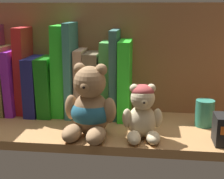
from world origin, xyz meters
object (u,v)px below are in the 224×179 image
(book_11, at_px, (106,79))
(teddy_bear_larger, at_px, (90,108))
(book_2, at_px, (7,79))
(book_6, at_px, (50,85))
(pillar_candle, at_px, (205,113))
(book_7, at_px, (62,70))
(book_9, at_px, (81,82))
(book_3, at_px, (16,81))
(book_10, at_px, (93,84))
(book_13, at_px, (126,78))
(book_5, at_px, (37,84))
(book_4, at_px, (25,70))
(book_12, at_px, (115,73))
(book_8, at_px, (73,69))
(teddy_bear_smaller, at_px, (142,113))

(book_11, distance_m, teddy_bear_larger, 0.16)
(book_2, distance_m, book_6, 0.12)
(book_6, relative_size, pillar_candle, 2.39)
(book_7, height_order, book_9, book_7)
(book_3, xyz_separation_m, book_10, (0.21, 0.00, -0.00))
(book_11, bearing_deg, book_13, 0.00)
(book_5, height_order, pillar_candle, book_5)
(book_3, relative_size, book_4, 0.74)
(book_2, xyz_separation_m, book_3, (0.03, 0.00, -0.00))
(book_10, xyz_separation_m, book_11, (0.03, 0.00, 0.01))
(pillar_candle, bearing_deg, book_11, 166.29)
(book_10, bearing_deg, teddy_bear_larger, -82.61)
(book_10, xyz_separation_m, book_13, (0.09, 0.00, 0.02))
(book_13, bearing_deg, book_10, 180.00)
(book_4, distance_m, teddy_bear_larger, 0.26)
(book_6, distance_m, book_7, 0.05)
(book_10, relative_size, book_12, 0.74)
(book_10, bearing_deg, book_11, 0.00)
(book_6, distance_m, book_8, 0.08)
(book_6, bearing_deg, pillar_candle, -8.58)
(book_8, relative_size, book_10, 1.45)
(book_10, relative_size, teddy_bear_smaller, 1.38)
(book_2, relative_size, book_7, 0.76)
(book_6, xyz_separation_m, teddy_bear_larger, (0.14, -0.15, -0.01))
(book_7, height_order, book_11, book_7)
(book_2, relative_size, book_4, 0.78)
(book_7, relative_size, book_8, 0.97)
(book_8, bearing_deg, book_4, 180.00)
(book_7, distance_m, teddy_bear_larger, 0.19)
(book_12, bearing_deg, book_4, 180.00)
(teddy_bear_smaller, bearing_deg, book_12, 116.17)
(book_9, distance_m, pillar_candle, 0.32)
(book_9, relative_size, book_10, 1.04)
(book_12, xyz_separation_m, teddy_bear_smaller, (0.08, -0.16, -0.05))
(book_6, relative_size, book_10, 0.92)
(book_3, relative_size, book_7, 0.72)
(book_8, bearing_deg, book_3, 180.00)
(book_9, xyz_separation_m, teddy_bear_smaller, (0.17, -0.16, -0.03))
(book_2, height_order, teddy_bear_larger, book_2)
(book_3, height_order, book_7, book_7)
(book_4, height_order, book_13, book_4)
(book_3, xyz_separation_m, book_7, (0.13, 0.00, 0.03))
(book_10, bearing_deg, book_3, 180.00)
(book_12, bearing_deg, book_5, 180.00)
(book_4, relative_size, pillar_candle, 3.56)
(book_7, xyz_separation_m, book_8, (0.03, 0.00, 0.00))
(book_7, relative_size, book_12, 1.04)
(book_5, distance_m, book_7, 0.08)
(book_3, bearing_deg, book_11, 0.00)
(book_13, height_order, teddy_bear_smaller, book_13)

